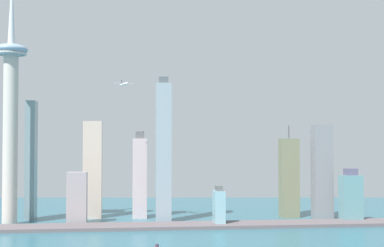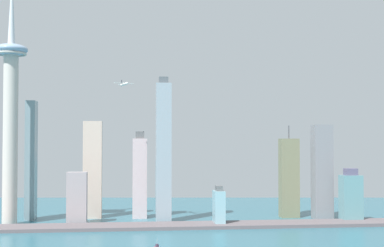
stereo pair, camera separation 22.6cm
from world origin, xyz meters
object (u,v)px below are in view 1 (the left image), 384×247
at_px(skyscraper_7, 31,160).
at_px(airplane, 124,84).
at_px(observation_tower, 11,104).
at_px(skyscraper_1, 140,177).
at_px(boat_1, 157,247).
at_px(skyscraper_3, 92,170).
at_px(skyscraper_5, 163,151).
at_px(skyscraper_6, 219,207).
at_px(skyscraper_2, 77,198).
at_px(skyscraper_4, 289,178).
at_px(skyscraper_0, 322,172).
at_px(skyscraper_8, 351,197).

distance_m(skyscraper_7, airplane, 162.14).
bearing_deg(observation_tower, skyscraper_7, 67.89).
distance_m(skyscraper_1, boat_1, 219.88).
distance_m(skyscraper_3, skyscraper_5, 105.74).
bearing_deg(skyscraper_6, skyscraper_2, 169.36).
xyz_separation_m(skyscraper_3, skyscraper_6, (156.65, -84.00, -42.11)).
distance_m(skyscraper_4, airplane, 253.65).
relative_size(skyscraper_0, skyscraper_1, 1.08).
relative_size(observation_tower, boat_1, 30.19).
distance_m(skyscraper_5, boat_1, 194.29).
distance_m(skyscraper_4, boat_1, 278.39).
distance_m(skyscraper_6, airplane, 191.84).
height_order(skyscraper_2, skyscraper_8, skyscraper_8).
bearing_deg(skyscraper_6, skyscraper_8, 4.68).
bearing_deg(skyscraper_4, skyscraper_7, 177.69).
height_order(skyscraper_1, skyscraper_6, skyscraper_1).
distance_m(observation_tower, skyscraper_5, 197.02).
distance_m(skyscraper_2, airplane, 152.48).
distance_m(skyscraper_3, airplane, 128.80).
bearing_deg(boat_1, skyscraper_0, -88.06).
height_order(skyscraper_6, skyscraper_8, skyscraper_8).
height_order(skyscraper_4, skyscraper_7, skyscraper_7).
relative_size(skyscraper_2, airplane, 2.44).
distance_m(skyscraper_4, skyscraper_6, 128.08).
distance_m(skyscraper_7, boat_1, 274.83).
bearing_deg(skyscraper_8, airplane, 176.85).
xyz_separation_m(skyscraper_2, skyscraper_5, (106.87, 5.48, 57.18)).
xyz_separation_m(skyscraper_0, skyscraper_8, (26.25, -31.62, -30.70)).
height_order(skyscraper_4, airplane, airplane).
bearing_deg(airplane, skyscraper_7, -129.87).
bearing_deg(skyscraper_0, skyscraper_3, 172.75).
bearing_deg(observation_tower, boat_1, -44.75).
relative_size(skyscraper_7, boat_1, 14.78).
bearing_deg(skyscraper_6, boat_1, -120.84).
relative_size(skyscraper_4, skyscraper_5, 0.67).
bearing_deg(skyscraper_7, skyscraper_5, -13.58).
height_order(skyscraper_7, airplane, airplane).
height_order(skyscraper_8, boat_1, skyscraper_8).
bearing_deg(skyscraper_8, skyscraper_6, -175.32).
distance_m(skyscraper_5, skyscraper_7, 176.00).
bearing_deg(skyscraper_6, skyscraper_5, 149.81).
xyz_separation_m(skyscraper_0, skyscraper_2, (-316.77, -13.37, -29.86)).
bearing_deg(boat_1, airplane, -25.13).
bearing_deg(skyscraper_2, observation_tower, 177.43).
relative_size(skyscraper_1, skyscraper_4, 0.93).
distance_m(boat_1, airplane, 240.30).
bearing_deg(skyscraper_8, skyscraper_2, 176.95).
distance_m(skyscraper_5, skyscraper_8, 244.32).
relative_size(skyscraper_0, skyscraper_6, 2.57).
relative_size(skyscraper_3, boat_1, 12.30).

